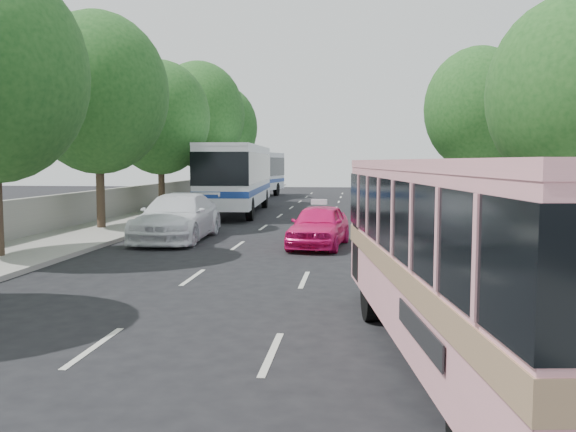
# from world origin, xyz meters

# --- Properties ---
(ground) EXTENTS (120.00, 120.00, 0.00)m
(ground) POSITION_xyz_m (0.00, 0.00, 0.00)
(ground) COLOR black
(ground) RESTS_ON ground
(sidewalk_left) EXTENTS (4.00, 90.00, 0.15)m
(sidewalk_left) POSITION_xyz_m (-8.50, 20.00, 0.07)
(sidewalk_left) COLOR #9E998E
(sidewalk_left) RESTS_ON ground
(sidewalk_right) EXTENTS (4.00, 90.00, 0.12)m
(sidewalk_right) POSITION_xyz_m (8.50, 20.00, 0.06)
(sidewalk_right) COLOR #9E998E
(sidewalk_right) RESTS_ON ground
(low_wall) EXTENTS (0.30, 90.00, 1.50)m
(low_wall) POSITION_xyz_m (-10.30, 20.00, 0.90)
(low_wall) COLOR #9E998E
(low_wall) RESTS_ON sidewalk_left
(tree_left_c) EXTENTS (6.00, 6.00, 9.35)m
(tree_left_c) POSITION_xyz_m (-8.62, 13.94, 6.12)
(tree_left_c) COLOR #38281E
(tree_left_c) RESTS_ON ground
(tree_left_d) EXTENTS (5.52, 5.52, 8.60)m
(tree_left_d) POSITION_xyz_m (-8.52, 21.94, 5.63)
(tree_left_d) COLOR #38281E
(tree_left_d) RESTS_ON ground
(tree_left_e) EXTENTS (6.30, 6.30, 9.82)m
(tree_left_e) POSITION_xyz_m (-8.42, 29.94, 6.43)
(tree_left_e) COLOR #38281E
(tree_left_e) RESTS_ON ground
(tree_left_f) EXTENTS (5.88, 5.88, 9.16)m
(tree_left_f) POSITION_xyz_m (-8.62, 37.94, 6.00)
(tree_left_f) COLOR #38281E
(tree_left_f) RESTS_ON ground
(tree_right_far) EXTENTS (6.00, 6.00, 9.35)m
(tree_right_far) POSITION_xyz_m (9.08, 23.94, 6.12)
(tree_right_far) COLOR #38281E
(tree_right_far) RESTS_ON ground
(pink_bus) EXTENTS (3.63, 9.73, 3.03)m
(pink_bus) POSITION_xyz_m (3.99, -2.48, 1.88)
(pink_bus) COLOR pink
(pink_bus) RESTS_ON ground
(pink_taxi) EXTENTS (2.26, 4.56, 1.49)m
(pink_taxi) POSITION_xyz_m (1.00, 10.07, 0.75)
(pink_taxi) COLOR #EE146E
(pink_taxi) RESTS_ON ground
(white_pickup) EXTENTS (2.53, 6.07, 1.75)m
(white_pickup) POSITION_xyz_m (-4.50, 11.34, 0.88)
(white_pickup) COLOR white
(white_pickup) RESTS_ON ground
(tour_coach_front) EXTENTS (3.64, 13.16, 3.89)m
(tour_coach_front) POSITION_xyz_m (-4.57, 23.57, 2.34)
(tour_coach_front) COLOR white
(tour_coach_front) RESTS_ON ground
(tour_coach_rear) EXTENTS (4.13, 12.73, 3.74)m
(tour_coach_rear) POSITION_xyz_m (-6.30, 37.89, 2.25)
(tour_coach_rear) COLOR silver
(tour_coach_rear) RESTS_ON ground
(taxi_roof_sign) EXTENTS (0.57, 0.24, 0.18)m
(taxi_roof_sign) POSITION_xyz_m (1.00, 10.07, 1.58)
(taxi_roof_sign) COLOR silver
(taxi_roof_sign) RESTS_ON pink_taxi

